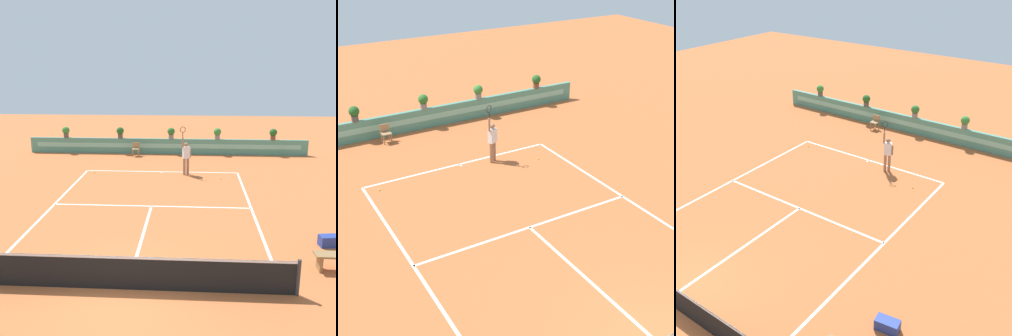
{
  "view_description": "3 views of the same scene",
  "coord_description": "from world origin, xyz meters",
  "views": [
    {
      "loc": [
        1.68,
        -9.47,
        5.81
      ],
      "look_at": [
        0.53,
        8.9,
        1.0
      ],
      "focal_mm": 43.47,
      "sensor_mm": 36.0,
      "label": 1
    },
    {
      "loc": [
        -7.65,
        -5.21,
        9.29
      ],
      "look_at": [
        0.53,
        8.9,
        1.0
      ],
      "focal_mm": 52.93,
      "sensor_mm": 36.0,
      "label": 2
    },
    {
      "loc": [
        10.1,
        -4.72,
        9.76
      ],
      "look_at": [
        0.53,
        8.9,
        1.0
      ],
      "focal_mm": 45.14,
      "sensor_mm": 36.0,
      "label": 3
    }
  ],
  "objects": [
    {
      "name": "potted_plant_far_left",
      "position": [
        -6.63,
        16.39,
        1.41
      ],
      "size": [
        0.48,
        0.48,
        0.72
      ],
      "color": "#514C47",
      "rests_on": "back_wall_barrier"
    },
    {
      "name": "tennis_ball_near_baseline",
      "position": [
        3.13,
        10.64,
        0.03
      ],
      "size": [
        0.07,
        0.07,
        0.07
      ],
      "primitive_type": "sphere",
      "color": "#CCE033",
      "rests_on": "ground"
    },
    {
      "name": "tennis_ball_mid_court",
      "position": [
        -3.61,
        11.37,
        0.03
      ],
      "size": [
        0.07,
        0.07,
        0.07
      ],
      "primitive_type": "sphere",
      "color": "#CCE033",
      "rests_on": "ground"
    },
    {
      "name": "potted_plant_left",
      "position": [
        -3.04,
        16.39,
        1.41
      ],
      "size": [
        0.48,
        0.48,
        0.72
      ],
      "color": "#514C47",
      "rests_on": "back_wall_barrier"
    },
    {
      "name": "potted_plant_centre",
      "position": [
        0.27,
        16.39,
        1.41
      ],
      "size": [
        0.48,
        0.48,
        0.72
      ],
      "color": "gray",
      "rests_on": "back_wall_barrier"
    },
    {
      "name": "potted_plant_right",
      "position": [
        3.24,
        16.39,
        1.41
      ],
      "size": [
        0.48,
        0.48,
        0.72
      ],
      "color": "gray",
      "rests_on": "back_wall_barrier"
    },
    {
      "name": "tennis_player",
      "position": [
        1.33,
        11.4,
        1.05
      ],
      "size": [
        0.58,
        0.34,
        2.58
      ],
      "color": "#9E7051",
      "rests_on": "ground"
    },
    {
      "name": "net",
      "position": [
        0.0,
        0.0,
        0.51
      ],
      "size": [
        8.92,
        0.1,
        1.0
      ],
      "color": "#333333",
      "rests_on": "ground"
    },
    {
      "name": "back_wall_barrier",
      "position": [
        0.0,
        16.39,
        0.5
      ],
      "size": [
        18.0,
        0.21,
        1.0
      ],
      "color": "#4C8E7A",
      "rests_on": "ground"
    },
    {
      "name": "court_lines",
      "position": [
        0.0,
        6.72,
        0.0
      ],
      "size": [
        8.32,
        11.94,
        0.01
      ],
      "color": "white",
      "rests_on": "ground"
    },
    {
      "name": "ground_plane",
      "position": [
        0.0,
        6.0,
        0.0
      ],
      "size": [
        60.0,
        60.0,
        0.0
      ],
      "primitive_type": "plane",
      "color": "#BC6033"
    },
    {
      "name": "gear_bag",
      "position": [
        6.19,
        3.01,
        0.18
      ],
      "size": [
        0.74,
        0.45,
        0.36
      ],
      "primitive_type": "cube",
      "rotation": [
        0.0,
        0.0,
        0.14
      ],
      "color": "navy",
      "rests_on": "ground"
    },
    {
      "name": "ball_kid_chair",
      "position": [
        -1.93,
        15.66,
        0.48
      ],
      "size": [
        0.44,
        0.44,
        0.85
      ],
      "color": "#99754C",
      "rests_on": "ground"
    },
    {
      "name": "potted_plant_far_right",
      "position": [
        6.77,
        16.39,
        1.41
      ],
      "size": [
        0.48,
        0.48,
        0.72
      ],
      "color": "brown",
      "rests_on": "back_wall_barrier"
    }
  ]
}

